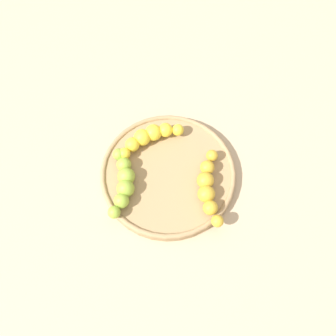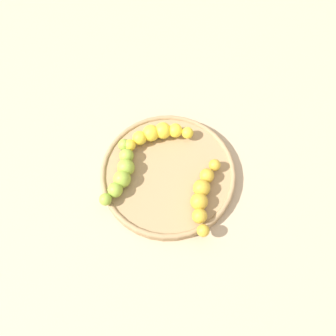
{
  "view_description": "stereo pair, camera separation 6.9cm",
  "coord_description": "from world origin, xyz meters",
  "px_view_note": "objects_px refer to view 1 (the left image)",
  "views": [
    {
      "loc": [
        0.12,
        -0.27,
        0.66
      ],
      "look_at": [
        0.0,
        0.0,
        0.04
      ],
      "focal_mm": 38.22,
      "sensor_mm": 36.0,
      "label": 1
    },
    {
      "loc": [
        0.18,
        -0.24,
        0.66
      ],
      "look_at": [
        0.0,
        0.0,
        0.04
      ],
      "focal_mm": 38.22,
      "sensor_mm": 36.0,
      "label": 2
    }
  ],
  "objects_px": {
    "banana_spotted": "(208,187)",
    "banana_yellow": "(149,137)",
    "banana_green": "(123,182)",
    "fruit_bowl": "(168,174)"
  },
  "relations": [
    {
      "from": "fruit_bowl",
      "to": "banana_green",
      "type": "xyz_separation_m",
      "value": [
        -0.07,
        -0.06,
        0.02
      ]
    },
    {
      "from": "banana_green",
      "to": "banana_spotted",
      "type": "bearing_deg",
      "value": -2.93
    },
    {
      "from": "fruit_bowl",
      "to": "banana_yellow",
      "type": "relative_size",
      "value": 2.29
    },
    {
      "from": "banana_yellow",
      "to": "banana_green",
      "type": "xyz_separation_m",
      "value": [
        -0.0,
        -0.11,
        -0.0
      ]
    },
    {
      "from": "banana_spotted",
      "to": "banana_green",
      "type": "relative_size",
      "value": 1.08
    },
    {
      "from": "banana_yellow",
      "to": "banana_spotted",
      "type": "bearing_deg",
      "value": -160.79
    },
    {
      "from": "banana_yellow",
      "to": "banana_green",
      "type": "distance_m",
      "value": 0.11
    },
    {
      "from": "banana_green",
      "to": "fruit_bowl",
      "type": "bearing_deg",
      "value": 19.43
    },
    {
      "from": "banana_yellow",
      "to": "banana_green",
      "type": "relative_size",
      "value": 0.88
    },
    {
      "from": "banana_spotted",
      "to": "banana_yellow",
      "type": "distance_m",
      "value": 0.16
    }
  ]
}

